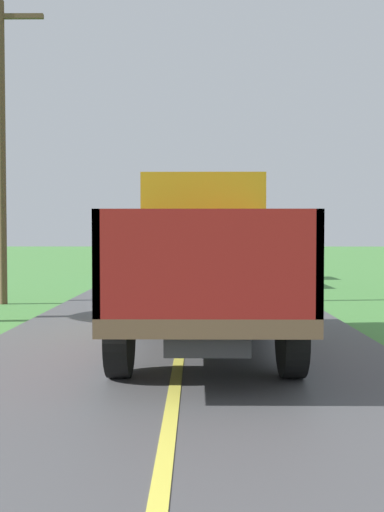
{
  "coord_description": "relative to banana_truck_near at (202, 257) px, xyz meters",
  "views": [
    {
      "loc": [
        0.25,
        3.03,
        1.81
      ],
      "look_at": [
        0.15,
        14.65,
        1.4
      ],
      "focal_mm": 40.02,
      "sensor_mm": 36.0,
      "label": 1
    }
  ],
  "objects": [
    {
      "name": "banana_truck_near",
      "position": [
        0.0,
        0.0,
        0.0
      ],
      "size": [
        2.38,
        5.82,
        2.8
      ],
      "color": "#2D2D30",
      "rests_on": "road_surface"
    },
    {
      "name": "banana_truck_far",
      "position": [
        0.19,
        13.6,
        0.01
      ],
      "size": [
        2.38,
        5.81,
        2.8
      ],
      "color": "#2D2D30",
      "rests_on": "road_surface"
    },
    {
      "name": "utility_pole_roadside",
      "position": [
        -5.22,
        5.69,
        2.84
      ],
      "size": [
        2.26,
        0.2,
        7.94
      ],
      "color": "brown",
      "rests_on": "ground"
    }
  ]
}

